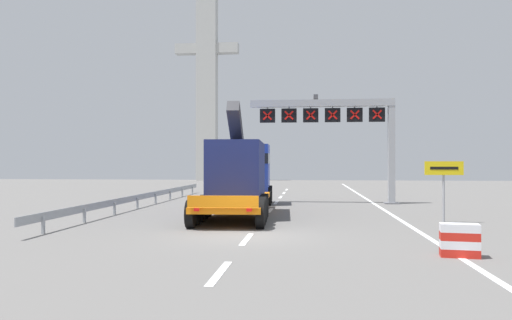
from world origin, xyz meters
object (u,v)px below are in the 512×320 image
(overhead_lane_gantry, at_px, (340,120))
(exit_sign_yellow, at_px, (444,176))
(crash_barrier_striped, at_px, (460,240))
(heavy_haul_truck_orange, at_px, (242,173))
(bridge_pylon_distant, at_px, (207,72))

(overhead_lane_gantry, relative_size, exit_sign_yellow, 3.55)
(exit_sign_yellow, bearing_deg, crash_barrier_striped, -101.75)
(heavy_haul_truck_orange, height_order, bridge_pylon_distant, bridge_pylon_distant)
(overhead_lane_gantry, xyz_separation_m, bridge_pylon_distant, (-16.30, 38.36, 10.27))
(bridge_pylon_distant, bearing_deg, overhead_lane_gantry, -66.97)
(exit_sign_yellow, bearing_deg, heavy_haul_truck_orange, 153.18)
(overhead_lane_gantry, distance_m, crash_barrier_striped, 18.50)
(exit_sign_yellow, distance_m, bridge_pylon_distant, 53.95)
(overhead_lane_gantry, distance_m, heavy_haul_truck_orange, 8.25)
(overhead_lane_gantry, distance_m, bridge_pylon_distant, 42.93)
(bridge_pylon_distant, bearing_deg, exit_sign_yellow, -67.48)
(overhead_lane_gantry, bearing_deg, exit_sign_yellow, -69.46)
(heavy_haul_truck_orange, relative_size, crash_barrier_striped, 13.33)
(overhead_lane_gantry, bearing_deg, bridge_pylon_distant, 113.03)
(heavy_haul_truck_orange, bearing_deg, overhead_lane_gantry, 43.60)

